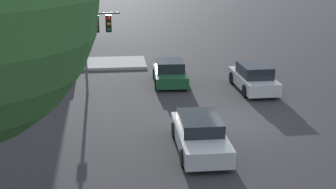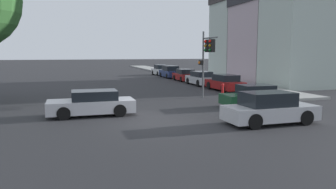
# 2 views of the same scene
# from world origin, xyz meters

# --- Properties ---
(ground_plane) EXTENTS (300.00, 300.00, 0.00)m
(ground_plane) POSITION_xyz_m (0.00, 0.00, 0.00)
(ground_plane) COLOR #28282B
(traffic_signal) EXTENTS (0.69, 2.13, 4.85)m
(traffic_signal) POSITION_xyz_m (5.74, 6.56, 3.35)
(traffic_signal) COLOR #515456
(traffic_signal) RESTS_ON ground_plane
(crossing_car_0) EXTENTS (4.50, 1.91, 1.34)m
(crossing_car_0) POSITION_xyz_m (-2.65, 2.37, 0.64)
(crossing_car_0) COLOR #B7B7BC
(crossing_car_0) RESTS_ON ground_plane
(crossing_car_1) EXTENTS (3.87, 2.04, 1.35)m
(crossing_car_1) POSITION_xyz_m (7.10, 2.40, 0.64)
(crossing_car_1) COLOR #194728
(crossing_car_1) RESTS_ON ground_plane
(crossing_car_2) EXTENTS (4.40, 1.94, 1.50)m
(crossing_car_2) POSITION_xyz_m (5.17, -2.10, 0.71)
(crossing_car_2) COLOR #B7B7BC
(crossing_car_2) RESTS_ON ground_plane
(parked_car_0) EXTENTS (1.97, 4.51, 1.42)m
(parked_car_0) POSITION_xyz_m (9.28, 10.67, 0.68)
(parked_car_0) COLOR maroon
(parked_car_0) RESTS_ON ground_plane
(fire_hydrant) EXTENTS (0.22, 0.22, 0.92)m
(fire_hydrant) POSITION_xyz_m (7.79, 8.08, 0.49)
(fire_hydrant) COLOR red
(fire_hydrant) RESTS_ON ground_plane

